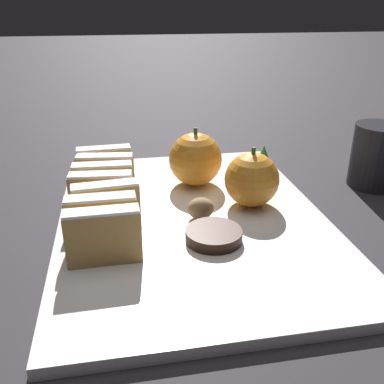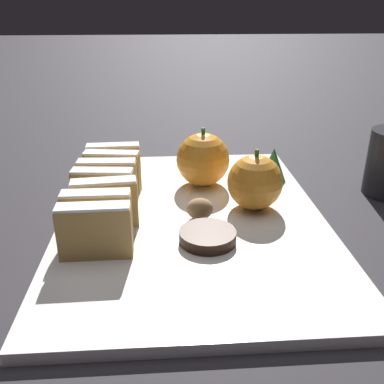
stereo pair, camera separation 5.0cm
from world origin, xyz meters
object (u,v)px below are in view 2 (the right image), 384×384
at_px(orange_far, 203,160).
at_px(chocolate_cookie, 208,236).
at_px(walnut, 200,209).
at_px(orange_near, 255,182).

relative_size(orange_far, chocolate_cookie, 1.32).
bearing_deg(orange_far, walnut, -97.10).
distance_m(orange_near, chocolate_cookie, 0.10).
bearing_deg(orange_near, orange_far, 126.29).
xyz_separation_m(orange_far, chocolate_cookie, (-0.01, -0.15, -0.03)).
relative_size(orange_far, walnut, 2.59).
bearing_deg(chocolate_cookie, walnut, 94.18).
bearing_deg(chocolate_cookie, orange_far, 86.72).
height_order(walnut, chocolate_cookie, walnut).
bearing_deg(walnut, chocolate_cookie, -85.82).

